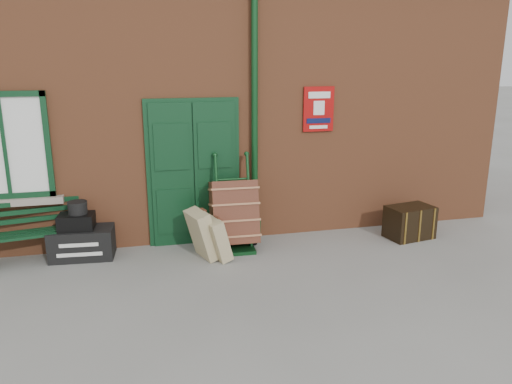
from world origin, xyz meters
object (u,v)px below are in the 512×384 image
object	(u,v)px
houdini_trunk	(82,243)
dark_trunk	(410,222)
porter_trolley	(234,213)
bench	(37,230)

from	to	relation	value
houdini_trunk	dark_trunk	size ratio (longest dim) A/B	1.23
houdini_trunk	porter_trolley	world-z (taller)	porter_trolley
bench	dark_trunk	bearing A→B (deg)	-13.68
porter_trolley	dark_trunk	world-z (taller)	porter_trolley
dark_trunk	bench	bearing A→B (deg)	165.81
porter_trolley	dark_trunk	xyz separation A→B (m)	(2.85, -0.24, -0.29)
houdini_trunk	porter_trolley	xyz separation A→B (m)	(2.23, -0.13, 0.33)
bench	dark_trunk	size ratio (longest dim) A/B	2.08
dark_trunk	houdini_trunk	bearing A→B (deg)	165.90
porter_trolley	dark_trunk	distance (m)	2.87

